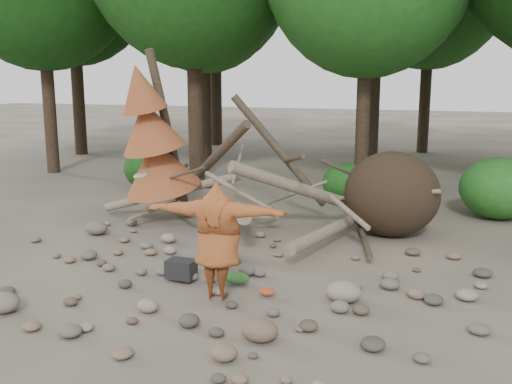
% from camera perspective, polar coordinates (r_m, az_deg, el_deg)
% --- Properties ---
extents(ground, '(120.00, 120.00, 0.00)m').
position_cam_1_polar(ground, '(10.45, -4.51, -8.95)').
color(ground, '#514C44').
rests_on(ground, ground).
extents(deadfall_pile, '(8.55, 5.24, 3.30)m').
position_cam_1_polar(deadfall_pile, '(13.54, 10.94, -0.24)').
color(deadfall_pile, '#332619').
rests_on(deadfall_pile, ground).
extents(dead_conifer, '(2.06, 2.16, 4.35)m').
position_cam_1_polar(dead_conifer, '(14.33, -10.25, 5.10)').
color(dead_conifer, '#4C3F30').
rests_on(dead_conifer, ground).
extents(bush_left, '(1.80, 1.80, 1.44)m').
position_cam_1_polar(bush_left, '(18.99, -10.40, 2.34)').
color(bush_left, '#164713').
rests_on(bush_left, ground).
extents(bush_mid, '(1.40, 1.40, 1.12)m').
position_cam_1_polar(bush_mid, '(17.28, 8.94, 0.98)').
color(bush_mid, '#1E5A1A').
rests_on(bush_mid, ground).
extents(bush_right, '(2.00, 2.00, 1.60)m').
position_cam_1_polar(bush_right, '(16.13, 23.12, 0.33)').
color(bush_right, '#266B21').
rests_on(bush_right, ground).
extents(frisbee_thrower, '(2.62, 0.94, 2.05)m').
position_cam_1_polar(frisbee_thrower, '(9.20, -3.88, -4.95)').
color(frisbee_thrower, '#964B21').
rests_on(frisbee_thrower, ground).
extents(backpack, '(0.51, 0.34, 0.34)m').
position_cam_1_polar(backpack, '(10.50, -7.49, -7.94)').
color(backpack, black).
rests_on(backpack, ground).
extents(cloth_green, '(0.46, 0.38, 0.17)m').
position_cam_1_polar(cloth_green, '(10.26, -1.96, -8.81)').
color(cloth_green, '#306B2B').
rests_on(cloth_green, ground).
extents(cloth_orange, '(0.27, 0.22, 0.10)m').
position_cam_1_polar(cloth_orange, '(9.72, 1.10, -10.20)').
color(cloth_orange, '#B5411F').
rests_on(cloth_orange, ground).
extents(boulder_front_left, '(0.52, 0.47, 0.31)m').
position_cam_1_polar(boulder_front_left, '(9.93, -23.95, -10.08)').
color(boulder_front_left, slate).
rests_on(boulder_front_left, ground).
extents(boulder_front_right, '(0.52, 0.47, 0.31)m').
position_cam_1_polar(boulder_front_right, '(8.19, 0.39, -13.64)').
color(boulder_front_right, brown).
rests_on(boulder_front_right, ground).
extents(boulder_mid_right, '(0.58, 0.52, 0.35)m').
position_cam_1_polar(boulder_mid_right, '(9.60, 8.78, -9.83)').
color(boulder_mid_right, gray).
rests_on(boulder_mid_right, ground).
extents(boulder_mid_left, '(0.53, 0.48, 0.32)m').
position_cam_1_polar(boulder_mid_left, '(13.93, -15.64, -3.48)').
color(boulder_mid_left, '#665D56').
rests_on(boulder_mid_left, ground).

